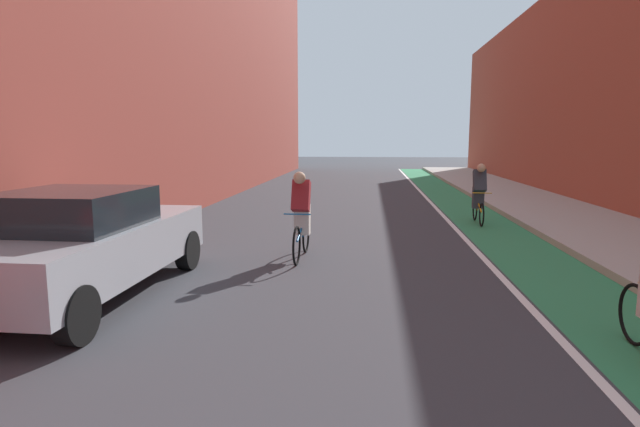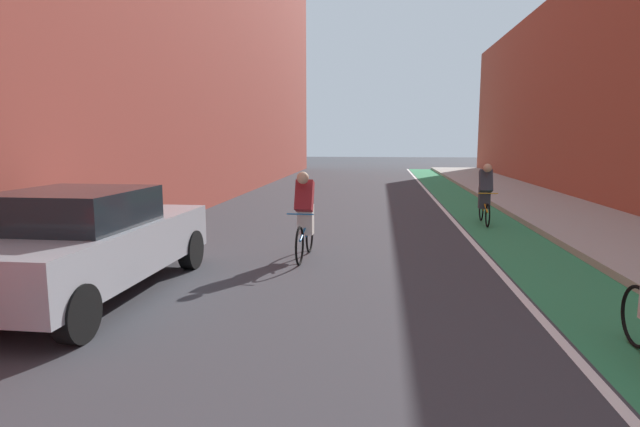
% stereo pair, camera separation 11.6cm
% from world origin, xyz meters
% --- Properties ---
extents(ground_plane, '(98.08, 98.08, 0.00)m').
position_xyz_m(ground_plane, '(0.00, 18.29, 0.00)').
color(ground_plane, '#38383D').
extents(bike_lane_paint, '(1.60, 44.58, 0.00)m').
position_xyz_m(bike_lane_paint, '(3.63, 20.29, 0.00)').
color(bike_lane_paint, '#2D8451').
rests_on(bike_lane_paint, ground).
extents(lane_divider_stripe, '(0.12, 44.58, 0.00)m').
position_xyz_m(lane_divider_stripe, '(2.73, 20.29, 0.00)').
color(lane_divider_stripe, white).
rests_on(lane_divider_stripe, ground).
extents(sidewalk_right, '(3.24, 44.58, 0.14)m').
position_xyz_m(sidewalk_right, '(6.05, 20.29, 0.07)').
color(sidewalk_right, '#A8A59E').
rests_on(sidewalk_right, ground).
extents(building_facade_right, '(2.40, 40.58, 8.07)m').
position_xyz_m(building_facade_right, '(8.87, 22.29, 4.04)').
color(building_facade_right, '#9E4C38').
rests_on(building_facade_right, ground).
extents(parked_sedan_silver, '(2.01, 4.44, 1.53)m').
position_xyz_m(parked_sedan_silver, '(-3.38, 10.76, 0.79)').
color(parked_sedan_silver, '#9EA0A8').
rests_on(parked_sedan_silver, ground).
extents(cyclist_trailing, '(0.48, 1.75, 1.63)m').
position_xyz_m(cyclist_trailing, '(-0.66, 13.44, 0.85)').
color(cyclist_trailing, black).
rests_on(cyclist_trailing, ground).
extents(cyclist_far, '(0.48, 1.65, 1.58)m').
position_xyz_m(cyclist_far, '(3.45, 17.88, 0.80)').
color(cyclist_far, black).
rests_on(cyclist_far, ground).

